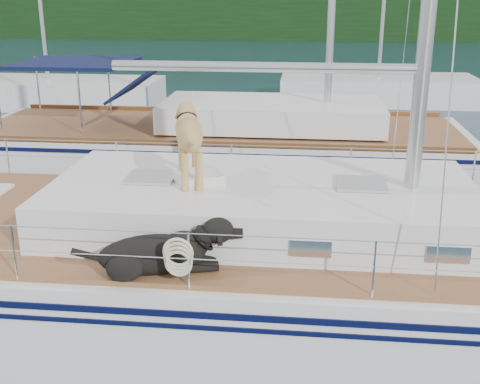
# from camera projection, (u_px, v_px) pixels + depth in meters

# --- Properties ---
(ground) EXTENTS (120.00, 120.00, 0.00)m
(ground) POSITION_uv_depth(u_px,v_px,m) (202.00, 308.00, 8.09)
(ground) COLOR black
(ground) RESTS_ON ground
(tree_line) EXTENTS (90.00, 3.00, 6.00)m
(tree_line) POSITION_uv_depth(u_px,v_px,m) (292.00, 2.00, 49.48)
(tree_line) COLOR black
(tree_line) RESTS_ON ground
(shore_bank) EXTENTS (92.00, 1.00, 1.20)m
(shore_bank) POSITION_uv_depth(u_px,v_px,m) (292.00, 31.00, 51.38)
(shore_bank) COLOR #595147
(shore_bank) RESTS_ON ground
(main_sailboat) EXTENTS (12.00, 3.81, 14.01)m
(main_sailboat) POSITION_uv_depth(u_px,v_px,m) (207.00, 263.00, 7.85)
(main_sailboat) COLOR white
(main_sailboat) RESTS_ON ground
(neighbor_sailboat) EXTENTS (11.00, 3.50, 13.30)m
(neighbor_sailboat) POSITION_uv_depth(u_px,v_px,m) (224.00, 148.00, 13.66)
(neighbor_sailboat) COLOR white
(neighbor_sailboat) RESTS_ON ground
(bg_boat_west) EXTENTS (8.00, 3.00, 11.65)m
(bg_boat_west) POSITION_uv_depth(u_px,v_px,m) (49.00, 93.00, 21.94)
(bg_boat_west) COLOR white
(bg_boat_west) RESTS_ON ground
(bg_boat_center) EXTENTS (7.20, 3.00, 11.65)m
(bg_boat_center) POSITION_uv_depth(u_px,v_px,m) (377.00, 90.00, 22.60)
(bg_boat_center) COLOR white
(bg_boat_center) RESTS_ON ground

